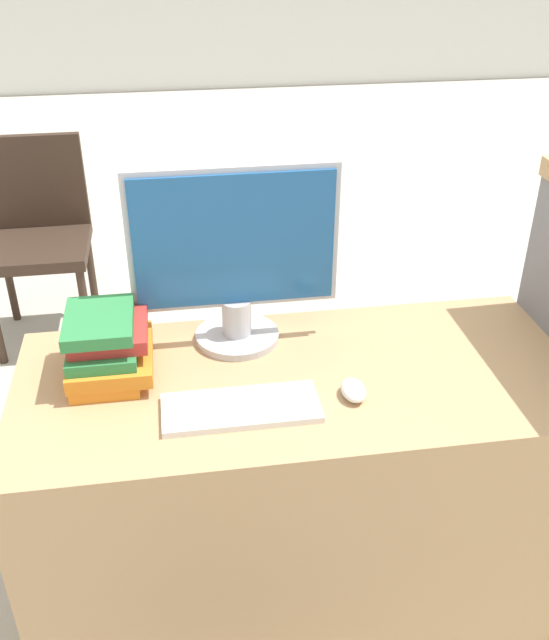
# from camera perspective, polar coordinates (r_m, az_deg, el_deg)

# --- Properties ---
(desk) EXTENTS (1.39, 0.62, 0.74)m
(desk) POSITION_cam_1_polar(r_m,az_deg,el_deg) (1.99, 1.77, -13.28)
(desk) COLOR tan
(desk) RESTS_ON ground_plane
(monitor) EXTENTS (0.52, 0.22, 0.47)m
(monitor) POSITION_cam_1_polar(r_m,az_deg,el_deg) (1.78, -3.20, 5.05)
(monitor) COLOR #B7B7BC
(monitor) RESTS_ON desk
(keyboard) EXTENTS (0.36, 0.15, 0.02)m
(keyboard) POSITION_cam_1_polar(r_m,az_deg,el_deg) (1.64, -2.70, -7.05)
(keyboard) COLOR white
(keyboard) RESTS_ON desk
(mouse) EXTENTS (0.06, 0.09, 0.04)m
(mouse) POSITION_cam_1_polar(r_m,az_deg,el_deg) (1.68, 6.34, -5.61)
(mouse) COLOR white
(mouse) RESTS_ON desk
(book_stack) EXTENTS (0.20, 0.26, 0.16)m
(book_stack) POSITION_cam_1_polar(r_m,az_deg,el_deg) (1.77, -13.28, -2.03)
(book_stack) COLOR orange
(book_stack) RESTS_ON desk
(far_chair) EXTENTS (0.44, 0.44, 0.89)m
(far_chair) POSITION_cam_1_polar(r_m,az_deg,el_deg) (3.32, -18.47, 6.98)
(far_chair) COLOR #38281E
(far_chair) RESTS_ON ground_plane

